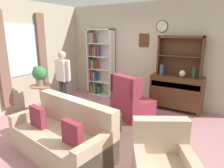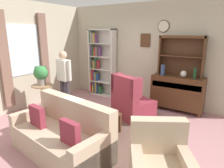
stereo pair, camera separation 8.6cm
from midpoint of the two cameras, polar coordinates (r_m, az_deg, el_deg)
The scene contains 18 objects.
ground_plane at distance 4.40m, azimuth -3.11°, elevation -12.59°, with size 5.40×4.60×0.02m, color #B27A7F.
wall_back at distance 5.82m, azimuth 8.77°, elevation 8.61°, with size 5.00×0.09×2.80m.
wall_left at distance 5.77m, azimuth -24.65°, elevation 7.33°, with size 0.16×4.20×2.80m.
area_rug at distance 4.08m, azimuth -3.17°, elevation -14.74°, with size 2.79×1.84×0.01m, color brown.
bookshelf at distance 6.42m, azimuth -4.25°, elevation 5.78°, with size 0.90×0.30×2.10m.
sideboard at distance 5.42m, azimuth 17.45°, elevation -2.02°, with size 1.30×0.45×0.92m.
sideboard_hutch at distance 5.33m, azimuth 18.61°, elevation 9.15°, with size 1.10×0.26×1.00m.
vase_tall at distance 5.32m, azimuth 13.61°, elevation 4.01°, with size 0.11×0.11×0.27m, color #33476B.
vase_round at distance 5.21m, azimuth 19.06°, elevation 2.82°, with size 0.15×0.15×0.17m, color beige.
bottle_wine at distance 5.14m, azimuth 21.87°, elevation 2.97°, with size 0.07×0.07×0.27m, color #194223.
couch_floral at distance 3.54m, azimuth -14.42°, elevation -14.35°, with size 1.90×1.09×0.90m.
wingback_chair at distance 4.78m, azimuth 4.82°, elevation -5.17°, with size 1.01×1.02×1.05m.
plant_stand at distance 5.36m, azimuth -19.91°, elevation -3.20°, with size 0.52×0.52×0.71m.
potted_plant_large at distance 5.22m, azimuth -20.47°, elevation 2.65°, with size 0.35×0.35×0.49m.
potted_plant_small at distance 5.32m, azimuth -15.53°, elevation -5.66°, with size 0.25×0.25×0.35m.
person_reading at distance 5.15m, azimuth -14.28°, elevation 1.92°, with size 0.53×0.24×1.56m.
coffee_table at distance 4.10m, azimuth -4.34°, elevation -9.12°, with size 0.80×0.50×0.42m.
book_stack at distance 4.14m, azimuth -4.90°, elevation -7.19°, with size 0.20×0.14×0.09m.
Camera 1 is at (2.19, -3.24, 2.00)m, focal length 31.91 mm.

